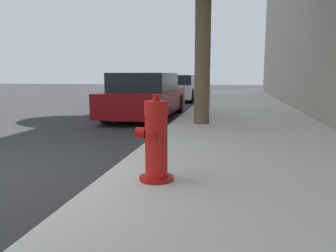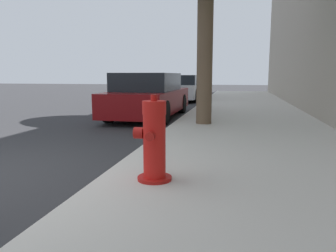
{
  "view_description": "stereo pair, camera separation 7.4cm",
  "coord_description": "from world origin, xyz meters",
  "views": [
    {
      "loc": [
        3.0,
        -3.17,
        1.25
      ],
      "look_at": [
        2.13,
        1.25,
        0.54
      ],
      "focal_mm": 35.0,
      "sensor_mm": 36.0,
      "label": 1
    },
    {
      "loc": [
        3.07,
        -3.16,
        1.25
      ],
      "look_at": [
        2.13,
        1.25,
        0.54
      ],
      "focal_mm": 35.0,
      "sensor_mm": 36.0,
      "label": 2
    }
  ],
  "objects": [
    {
      "name": "sidewalk_slab",
      "position": [
        3.33,
        0.0,
        0.08
      ],
      "size": [
        3.41,
        40.0,
        0.16
      ],
      "color": "beige",
      "rests_on": "ground_plane"
    },
    {
      "name": "parked_car_mid",
      "position": [
        0.31,
        13.03,
        0.62
      ],
      "size": [
        1.87,
        4.59,
        1.25
      ],
      "color": "silver",
      "rests_on": "ground_plane"
    },
    {
      "name": "fire_hydrant",
      "position": [
        2.23,
        0.05,
        0.56
      ],
      "size": [
        0.39,
        0.4,
        0.89
      ],
      "color": "#A91511",
      "rests_on": "sidewalk_slab"
    },
    {
      "name": "parked_car_near",
      "position": [
        0.49,
        6.22,
        0.63
      ],
      "size": [
        1.71,
        4.36,
        1.3
      ],
      "color": "maroon",
      "rests_on": "ground_plane"
    }
  ]
}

